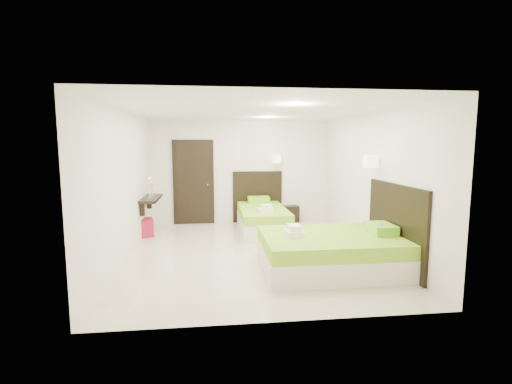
{
  "coord_description": "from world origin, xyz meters",
  "views": [
    {
      "loc": [
        -0.72,
        -6.68,
        2.01
      ],
      "look_at": [
        0.1,
        0.3,
        1.1
      ],
      "focal_mm": 26.0,
      "sensor_mm": 36.0,
      "label": 1
    }
  ],
  "objects": [
    {
      "name": "nightstand",
      "position": [
        1.24,
        2.69,
        0.21
      ],
      "size": [
        0.49,
        0.44,
        0.42
      ],
      "primitive_type": "cube",
      "rotation": [
        0.0,
        0.0,
        0.04
      ],
      "color": "black",
      "rests_on": "ground"
    },
    {
      "name": "bed_double",
      "position": [
        1.22,
        -1.08,
        0.32
      ],
      "size": [
        2.2,
        1.87,
        1.82
      ],
      "color": "beige",
      "rests_on": "ground"
    },
    {
      "name": "ottoman",
      "position": [
        -2.24,
        1.49,
        0.2
      ],
      "size": [
        0.49,
        0.49,
        0.39
      ],
      "primitive_type": "cube",
      "rotation": [
        0.0,
        0.0,
        0.29
      ],
      "color": "maroon",
      "rests_on": "ground"
    },
    {
      "name": "door",
      "position": [
        -1.2,
        2.7,
        1.05
      ],
      "size": [
        1.02,
        0.15,
        2.14
      ],
      "color": "black",
      "rests_on": "ground"
    },
    {
      "name": "bed_single",
      "position": [
        0.42,
        1.78,
        0.31
      ],
      "size": [
        1.27,
        2.11,
        1.74
      ],
      "color": "beige",
      "rests_on": "ground"
    },
    {
      "name": "console_shelf",
      "position": [
        -2.08,
        1.6,
        0.82
      ],
      "size": [
        0.35,
        1.2,
        0.78
      ],
      "color": "black",
      "rests_on": "ground"
    },
    {
      "name": "floor",
      "position": [
        0.0,
        0.0,
        0.0
      ],
      "size": [
        5.5,
        5.5,
        0.0
      ],
      "primitive_type": "plane",
      "color": "beige",
      "rests_on": "ground"
    }
  ]
}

